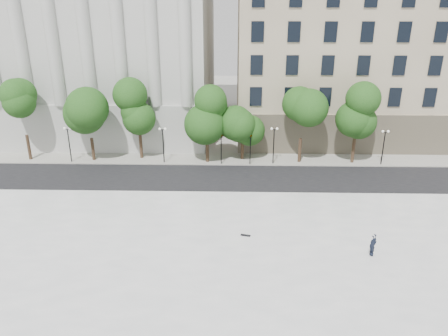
{
  "coord_description": "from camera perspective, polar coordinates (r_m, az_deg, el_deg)",
  "views": [
    {
      "loc": [
        1.51,
        -24.14,
        18.27
      ],
      "look_at": [
        0.7,
        10.0,
        4.53
      ],
      "focal_mm": 35.0,
      "sensor_mm": 36.0,
      "label": 1
    }
  ],
  "objects": [
    {
      "name": "street_trees",
      "position": [
        49.51,
        -5.53,
        6.9
      ],
      "size": [
        41.73,
        5.0,
        8.06
      ],
      "color": "#382619",
      "rests_on": "ground"
    },
    {
      "name": "traffic_light_east",
      "position": [
        48.71,
        3.5,
        4.47
      ],
      "size": [
        0.82,
        1.79,
        4.2
      ],
      "color": "black",
      "rests_on": "ground"
    },
    {
      "name": "building_east",
      "position": [
        66.09,
        18.22,
        14.68
      ],
      "size": [
        36.0,
        26.15,
        23.0
      ],
      "color": "beige",
      "rests_on": "ground"
    },
    {
      "name": "lamp_posts",
      "position": [
        49.21,
        -0.35,
        3.77
      ],
      "size": [
        36.47,
        0.28,
        4.37
      ],
      "color": "black",
      "rests_on": "ground"
    },
    {
      "name": "building_west",
      "position": [
        65.61,
        -15.68,
        16.44
      ],
      "size": [
        31.5,
        27.65,
        25.6
      ],
      "color": "#B6B6B2",
      "rests_on": "ground"
    },
    {
      "name": "skateboard",
      "position": [
        34.87,
        2.83,
        -8.77
      ],
      "size": [
        0.8,
        0.38,
        0.08
      ],
      "primitive_type": "cube",
      "rotation": [
        0.0,
        0.0,
        -0.25
      ],
      "color": "black",
      "rests_on": "plaza"
    },
    {
      "name": "ground",
      "position": [
        30.31,
        -1.83,
        -15.16
      ],
      "size": [
        160.0,
        160.0,
        0.0
      ],
      "primitive_type": "plane",
      "color": "#B0ADA6",
      "rests_on": "ground"
    },
    {
      "name": "plaza",
      "position": [
        32.63,
        -1.55,
        -11.67
      ],
      "size": [
        44.0,
        22.0,
        0.45
      ],
      "primitive_type": "cube",
      "color": "white",
      "rests_on": "ground"
    },
    {
      "name": "person_lying",
      "position": [
        34.1,
        18.71,
        -10.44
      ],
      "size": [
        1.58,
        1.7,
        0.46
      ],
      "primitive_type": "imported",
      "rotation": [
        -1.54,
        0.0,
        0.71
      ],
      "color": "black",
      "rests_on": "plaza"
    },
    {
      "name": "traffic_light_west",
      "position": [
        48.69,
        -0.37,
        4.52
      ],
      "size": [
        0.96,
        1.81,
        4.22
      ],
      "color": "black",
      "rests_on": "ground"
    },
    {
      "name": "far_sidewalk",
      "position": [
        51.49,
        -0.4,
        1.2
      ],
      "size": [
        60.0,
        4.0,
        0.12
      ],
      "primitive_type": "cube",
      "color": "#AFABA1",
      "rests_on": "ground"
    },
    {
      "name": "street",
      "position": [
        45.95,
        -0.63,
        -1.5
      ],
      "size": [
        60.0,
        8.0,
        0.02
      ],
      "primitive_type": "cube",
      "color": "black",
      "rests_on": "ground"
    }
  ]
}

